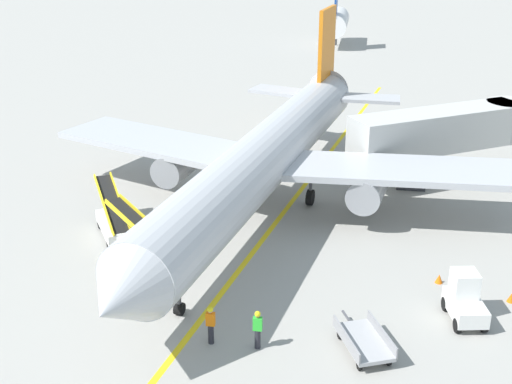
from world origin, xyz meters
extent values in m
plane|color=#9E9B93|center=(0.00, 0.00, 0.00)|extent=(300.00, 300.00, 0.00)
cube|color=yellow|center=(1.73, 5.00, 0.00)|extent=(13.73, 78.91, 0.01)
cylinder|color=#B2B5BA|center=(1.73, 11.26, 3.45)|extent=(8.29, 30.13, 3.30)
cone|color=#B2B5BA|center=(-0.99, -4.71, 3.45)|extent=(3.59, 2.91, 3.23)
cone|color=#B2B5BA|center=(4.49, 27.43, 3.85)|extent=(3.56, 3.29, 3.14)
cube|color=#B2B5BA|center=(9.37, 11.48, 3.05)|extent=(13.17, 4.92, 0.36)
cylinder|color=gray|center=(7.58, 10.77, 2.05)|extent=(2.41, 3.47, 1.90)
cube|color=#B2B5BA|center=(-5.40, 14.00, 3.05)|extent=(13.71, 8.89, 0.36)
cylinder|color=gray|center=(-3.95, 12.74, 2.05)|extent=(2.41, 3.47, 1.90)
cube|color=orange|center=(4.08, 25.06, 7.50)|extent=(0.95, 3.99, 5.20)
cube|color=#B2B5BA|center=(6.97, 24.16, 3.85)|extent=(5.26, 2.35, 0.24)
cube|color=#B2B5BA|center=(1.06, 25.17, 3.85)|extent=(5.62, 3.67, 0.24)
cylinder|color=#4C4C51|center=(-0.20, -0.07, 1.56)|extent=(0.20, 0.20, 3.12)
cylinder|color=black|center=(-0.20, -0.07, 0.28)|extent=(0.44, 0.61, 0.56)
cylinder|color=#4C4C51|center=(4.24, 12.86, 1.56)|extent=(0.20, 0.20, 3.12)
cylinder|color=black|center=(4.24, 12.86, 0.48)|extent=(0.51, 1.01, 0.96)
cylinder|color=#4C4C51|center=(-0.10, 13.60, 1.56)|extent=(0.20, 0.20, 3.12)
cylinder|color=black|center=(-0.10, 13.60, 0.48)|extent=(0.51, 1.01, 0.96)
cube|color=black|center=(-0.66, -2.74, 3.80)|extent=(2.93, 1.46, 0.60)
cube|color=beige|center=(11.81, 17.79, 3.60)|extent=(11.49, 8.71, 2.50)
cylinder|color=beige|center=(16.60, 20.89, 3.60)|extent=(3.20, 3.20, 2.50)
cylinder|color=#59595B|center=(10.30, 16.81, 1.18)|extent=(0.56, 0.56, 2.35)
cube|color=#333338|center=(10.30, 16.81, 0.25)|extent=(1.80, 1.40, 0.50)
cube|color=silver|center=(11.88, 1.52, 0.65)|extent=(1.75, 2.61, 0.70)
cube|color=silver|center=(11.80, 1.93, 1.55)|extent=(1.24, 1.27, 1.10)
cube|color=black|center=(11.70, 2.44, 1.55)|extent=(0.97, 0.27, 0.77)
cylinder|color=black|center=(11.17, 2.23, 0.30)|extent=(0.34, 0.63, 0.60)
cylinder|color=black|center=(12.26, 2.45, 0.30)|extent=(0.34, 0.63, 0.60)
cylinder|color=black|center=(11.51, 0.59, 0.30)|extent=(0.34, 0.63, 0.60)
cylinder|color=black|center=(12.59, 0.81, 0.30)|extent=(0.34, 0.63, 0.60)
cube|color=silver|center=(-2.91, 4.53, 0.60)|extent=(4.00, 3.34, 0.60)
cylinder|color=black|center=(-4.37, 4.73, 0.30)|extent=(0.62, 0.51, 0.60)
cylinder|color=black|center=(-3.67, 5.79, 0.30)|extent=(0.62, 0.51, 0.60)
cylinder|color=black|center=(-2.15, 3.27, 0.30)|extent=(0.62, 0.51, 0.60)
cylinder|color=black|center=(-1.45, 4.33, 0.30)|extent=(0.62, 0.51, 0.60)
cube|color=black|center=(-3.41, 4.86, 1.55)|extent=(4.67, 3.49, 1.76)
cube|color=yellow|center=(-3.66, 4.48, 1.67)|extent=(4.24, 2.82, 1.84)
cube|color=yellow|center=(-3.16, 5.23, 1.67)|extent=(4.24, 2.82, 1.84)
cube|color=silver|center=(-5.69, 6.83, 0.60)|extent=(3.29, 4.01, 0.60)
cylinder|color=black|center=(-6.93, 7.61, 0.30)|extent=(0.51, 0.62, 0.60)
cylinder|color=black|center=(-5.86, 8.29, 0.30)|extent=(0.51, 0.62, 0.60)
cylinder|color=black|center=(-5.52, 5.36, 0.30)|extent=(0.51, 0.62, 0.60)
cylinder|color=black|center=(-4.44, 6.04, 0.30)|extent=(0.51, 0.62, 0.60)
cube|color=black|center=(-6.01, 7.33, 1.55)|extent=(3.42, 4.71, 1.76)
cube|color=yellow|center=(-6.39, 7.09, 1.67)|extent=(2.74, 4.29, 1.84)
cube|color=yellow|center=(-5.62, 7.57, 1.67)|extent=(2.74, 4.29, 1.84)
cube|color=#A5A5A8|center=(7.71, -1.44, 0.44)|extent=(2.50, 3.17, 0.16)
cube|color=#4C4C51|center=(6.96, 0.26, 0.42)|extent=(0.43, 0.86, 0.08)
cylinder|color=#4C4C51|center=(6.78, 0.67, 0.42)|extent=(0.12, 0.12, 0.05)
cube|color=gray|center=(7.02, -1.74, 0.69)|extent=(1.18, 2.59, 0.50)
cube|color=gray|center=(8.39, -1.14, 0.69)|extent=(1.18, 2.59, 0.50)
cylinder|color=black|center=(6.73, -0.71, 0.18)|extent=(0.25, 0.38, 0.36)
cylinder|color=black|center=(7.83, -0.23, 0.18)|extent=(0.25, 0.38, 0.36)
cylinder|color=black|center=(7.58, -2.64, 0.18)|extent=(0.25, 0.38, 0.36)
cylinder|color=black|center=(8.68, -2.16, 0.18)|extent=(0.25, 0.38, 0.36)
cylinder|color=#26262D|center=(1.64, -1.91, 0.42)|extent=(0.24, 0.24, 0.85)
cube|color=orange|center=(1.64, -1.91, 1.13)|extent=(0.36, 0.22, 0.56)
sphere|color=tan|center=(1.64, -1.91, 1.52)|extent=(0.20, 0.20, 0.20)
sphere|color=yellow|center=(1.64, -1.91, 1.58)|extent=(0.24, 0.24, 0.24)
cylinder|color=#26262D|center=(3.54, -1.92, 0.42)|extent=(0.24, 0.24, 0.85)
cube|color=green|center=(3.54, -1.92, 1.13)|extent=(0.36, 0.22, 0.56)
sphere|color=#9E7051|center=(3.54, -1.92, 1.52)|extent=(0.20, 0.20, 0.20)
sphere|color=yellow|center=(3.54, -1.92, 1.58)|extent=(0.24, 0.24, 0.24)
cone|color=orange|center=(11.10, 4.60, 0.22)|extent=(0.36, 0.36, 0.44)
cone|color=orange|center=(6.01, 17.20, 0.22)|extent=(0.36, 0.36, 0.44)
cone|color=orange|center=(14.14, 3.41, 0.22)|extent=(0.36, 0.36, 0.44)
cylinder|color=silver|center=(2.46, 68.88, 3.10)|extent=(3.00, 10.00, 3.00)
cylinder|color=#3F3F3F|center=(2.46, 68.88, 0.80)|extent=(0.30, 0.30, 1.60)
camera|label=1|loc=(7.22, -23.74, 15.77)|focal=46.52mm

